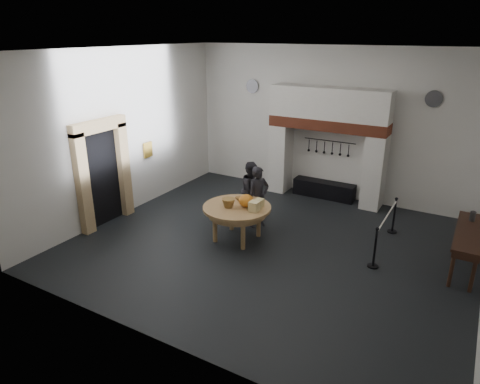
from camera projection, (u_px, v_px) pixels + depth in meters
The scene contains 31 objects.
floor at pixel (271, 245), 10.35m from camera, with size 9.00×8.00×0.02m, color black.
ceiling at pixel (277, 50), 8.76m from camera, with size 9.00×8.00×0.02m, color silver.
wall_back at pixel (332, 124), 12.80m from camera, with size 9.00×0.02×4.50m, color silver.
wall_front at pixel (156, 220), 6.32m from camera, with size 9.00×0.02×4.50m, color silver.
wall_left at pixel (125, 133), 11.66m from camera, with size 0.02×8.00×4.50m, color silver.
chimney_pier_left at pixel (281, 158), 13.62m from camera, with size 0.55×0.70×2.15m, color silver.
chimney_pier_right at pixel (374, 172), 12.24m from camera, with size 0.55×0.70×2.15m, color silver.
hearth_brick_band at pixel (328, 124), 12.49m from camera, with size 3.50×0.72×0.32m, color #9E442B.
chimney_hood at pixel (330, 103), 12.28m from camera, with size 3.50×0.70×0.90m, color silver.
iron_range at pixel (324, 189), 13.28m from camera, with size 1.90×0.45×0.50m, color black.
utensil_rail at pixel (330, 141), 12.91m from camera, with size 0.02×0.02×1.60m, color black.
door_recess at pixel (102, 178), 11.19m from camera, with size 0.04×1.10×2.50m, color black.
door_jamb_near at pixel (83, 185), 10.56m from camera, with size 0.22×0.30×2.60m, color tan.
door_jamb_far at pixel (124, 170), 11.70m from camera, with size 0.22×0.30×2.60m, color tan.
door_lintel at pixel (98, 126), 10.65m from camera, with size 0.22×1.70×0.30m, color tan.
wall_plaque at pixel (148, 150), 12.51m from camera, with size 0.05×0.34×0.44m, color gold.
work_table at pixel (237, 208), 10.38m from camera, with size 1.67×1.67×0.07m, color tan.
pumpkin at pixel (246, 201), 10.30m from camera, with size 0.36×0.36×0.31m, color orange.
cheese_block_big at pixel (254, 206), 10.05m from camera, with size 0.22×0.22×0.24m, color #E2CC87.
cheese_block_small at pixel (259, 203), 10.31m from camera, with size 0.18×0.18×0.20m, color #D4C37F.
wicker_basket at pixel (228, 203), 10.28m from camera, with size 0.32×0.32×0.22m, color olive.
bread_loaf at pixel (241, 198), 10.68m from camera, with size 0.31×0.18×0.13m, color olive.
visitor_near at pixel (258, 197), 11.09m from camera, with size 0.60×0.39×1.64m, color black.
visitor_far at pixel (252, 190), 11.61m from camera, with size 0.78×0.61×1.61m, color black.
side_table at pixel (470, 232), 9.05m from camera, with size 0.55×2.20×0.06m, color #341E13.
pewter_jug at pixel (473, 216), 9.49m from camera, with size 0.12×0.12×0.22m, color #47474C.
pewter_plate_back_left at pixel (252, 86), 13.69m from camera, with size 0.44×0.44×0.03m, color #4C4C51.
pewter_plate_back_right at pixel (434, 99), 11.16m from camera, with size 0.44×0.44×0.03m, color #4C4C51.
barrier_post_near at pixel (375, 248), 9.25m from camera, with size 0.05×0.05×0.90m, color black.
barrier_post_far at pixel (394, 216), 10.87m from camera, with size 0.05×0.05×0.90m, color black.
barrier_rope at pixel (387, 215), 9.92m from camera, with size 0.04×0.04×2.00m, color silver.
Camera 1 is at (3.96, -8.37, 4.87)m, focal length 32.00 mm.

